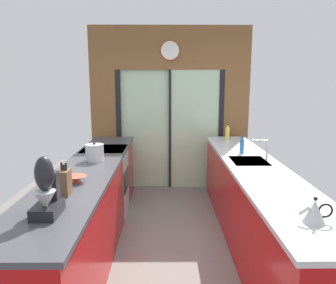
% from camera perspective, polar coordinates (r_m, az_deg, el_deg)
% --- Properties ---
extents(ground_plane, '(5.04, 7.60, 0.02)m').
position_cam_1_polar(ground_plane, '(4.18, 0.66, -15.55)').
color(ground_plane, slate).
extents(back_wall_unit, '(2.64, 0.12, 2.70)m').
position_cam_1_polar(back_wall_unit, '(5.56, 0.33, 7.46)').
color(back_wall_unit, brown).
rests_on(back_wall_unit, ground_plane).
extents(left_counter_run, '(0.62, 3.80, 0.92)m').
position_cam_1_polar(left_counter_run, '(3.66, -13.89, -11.73)').
color(left_counter_run, '#AD0C0F').
rests_on(left_counter_run, ground_plane).
extents(right_counter_run, '(0.62, 3.80, 0.92)m').
position_cam_1_polar(right_counter_run, '(3.85, 14.70, -10.65)').
color(right_counter_run, '#AD0C0F').
rests_on(right_counter_run, ground_plane).
extents(sink_faucet, '(0.19, 0.02, 0.25)m').
position_cam_1_polar(sink_faucet, '(3.94, 16.24, -0.77)').
color(sink_faucet, '#B7BABC').
rests_on(sink_faucet, right_counter_run).
extents(oven_range, '(0.60, 0.60, 0.92)m').
position_cam_1_polar(oven_range, '(4.69, -10.73, -6.67)').
color(oven_range, '#B7BABC').
rests_on(oven_range, ground_plane).
extents(mixing_bowl, '(0.19, 0.19, 0.06)m').
position_cam_1_polar(mixing_bowl, '(3.13, -15.58, -6.14)').
color(mixing_bowl, '#BC4C38').
rests_on(mixing_bowl, left_counter_run).
extents(knife_block, '(0.08, 0.14, 0.27)m').
position_cam_1_polar(knife_block, '(2.81, -17.37, -6.65)').
color(knife_block, brown).
rests_on(knife_block, left_counter_run).
extents(stand_mixer, '(0.17, 0.27, 0.42)m').
position_cam_1_polar(stand_mixer, '(2.43, -20.23, -8.22)').
color(stand_mixer, black).
rests_on(stand_mixer, left_counter_run).
extents(stock_pot, '(0.21, 0.21, 0.22)m').
position_cam_1_polar(stock_pot, '(3.89, -12.53, -1.78)').
color(stock_pot, '#B7BABC').
rests_on(stock_pot, left_counter_run).
extents(kettle, '(0.23, 0.15, 0.18)m').
position_cam_1_polar(kettle, '(2.39, 23.96, -10.92)').
color(kettle, '#B7BABC').
rests_on(kettle, right_counter_run).
extents(soap_bottle_near, '(0.05, 0.05, 0.23)m').
position_cam_1_polar(soap_bottle_near, '(4.28, 12.61, -0.65)').
color(soap_bottle_near, '#286BB7').
rests_on(soap_bottle_near, right_counter_run).
extents(soap_bottle_far, '(0.06, 0.06, 0.24)m').
position_cam_1_polar(soap_bottle_far, '(5.23, 10.20, 1.54)').
color(soap_bottle_far, '#D1CC4C').
rests_on(soap_bottle_far, right_counter_run).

